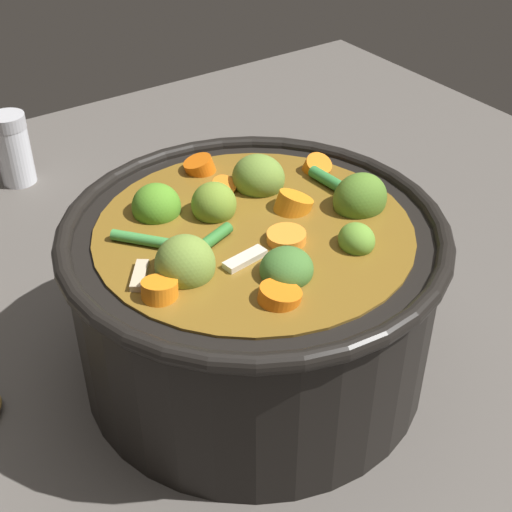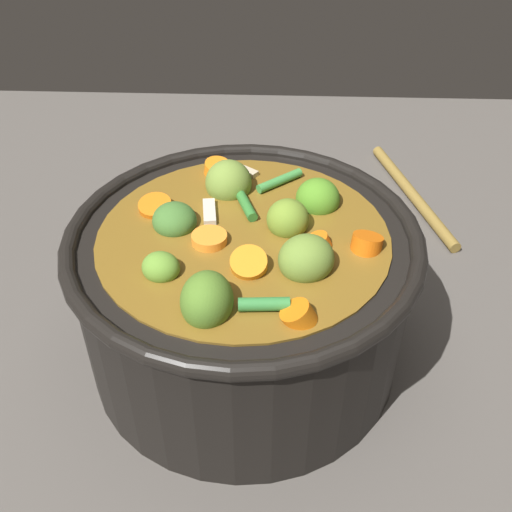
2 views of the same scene
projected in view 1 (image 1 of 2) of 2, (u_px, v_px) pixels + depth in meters
ground_plane at (254, 363)px, 0.60m from camera, size 1.10×1.10×0.00m
cooking_pot at (254, 294)px, 0.55m from camera, size 0.28×0.28×0.16m
salt_shaker at (13, 149)px, 0.81m from camera, size 0.04×0.04×0.08m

